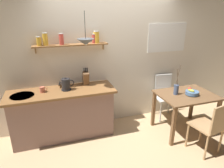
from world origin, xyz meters
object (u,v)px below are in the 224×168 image
at_px(electric_kettle, 66,84).
at_px(pendant_lamp, 86,42).
at_px(knife_block, 86,78).
at_px(coffee_mug_by_sink, 42,90).
at_px(dining_chair_near, 211,125).
at_px(twig_vase, 176,89).
at_px(dining_chair_far, 165,94).
at_px(dining_table, 186,100).
at_px(fruit_bowl, 192,92).

relative_size(electric_kettle, pendant_lamp, 0.47).
distance_m(electric_kettle, knife_block, 0.40).
height_order(coffee_mug_by_sink, pendant_lamp, pendant_lamp).
relative_size(dining_chair_near, pendant_lamp, 1.71).
height_order(twig_vase, pendant_lamp, pendant_lamp).
bearing_deg(twig_vase, dining_chair_far, 75.24).
distance_m(dining_table, coffee_mug_by_sink, 2.57).
relative_size(dining_chair_far, coffee_mug_by_sink, 7.51).
height_order(dining_chair_near, pendant_lamp, pendant_lamp).
distance_m(dining_chair_far, knife_block, 1.76).
bearing_deg(electric_kettle, coffee_mug_by_sink, 177.32).
bearing_deg(dining_chair_far, coffee_mug_by_sink, -177.85).
height_order(electric_kettle, knife_block, knife_block).
xyz_separation_m(fruit_bowl, coffee_mug_by_sink, (-2.55, 0.59, 0.15)).
bearing_deg(electric_kettle, knife_block, 20.69).
xyz_separation_m(twig_vase, knife_block, (-1.53, 0.60, 0.18)).
distance_m(fruit_bowl, knife_block, 1.94).
xyz_separation_m(fruit_bowl, twig_vase, (-0.26, 0.11, 0.05)).
relative_size(fruit_bowl, coffee_mug_by_sink, 1.90).
xyz_separation_m(dining_table, fruit_bowl, (0.06, -0.05, 0.17)).
xyz_separation_m(dining_chair_far, electric_kettle, (-2.05, -0.11, 0.50)).
bearing_deg(coffee_mug_by_sink, twig_vase, -11.81).
xyz_separation_m(dining_chair_near, pendant_lamp, (-1.71, 1.15, 1.21)).
distance_m(dining_chair_far, coffee_mug_by_sink, 2.49).
relative_size(knife_block, coffee_mug_by_sink, 2.70).
xyz_separation_m(dining_table, coffee_mug_by_sink, (-2.49, 0.54, 0.31)).
bearing_deg(dining_table, electric_kettle, 166.13).
xyz_separation_m(dining_chair_far, twig_vase, (-0.15, -0.57, 0.35)).
xyz_separation_m(coffee_mug_by_sink, pendant_lamp, (0.76, -0.06, 0.77)).
bearing_deg(fruit_bowl, coffee_mug_by_sink, 166.99).
bearing_deg(fruit_bowl, dining_chair_far, 98.98).
distance_m(dining_chair_near, electric_kettle, 2.45).
bearing_deg(knife_block, pendant_lamp, -91.68).
xyz_separation_m(dining_chair_near, dining_chair_far, (-0.02, 1.30, 0.00)).
relative_size(fruit_bowl, pendant_lamp, 0.44).
height_order(dining_chair_near, electric_kettle, electric_kettle).
height_order(twig_vase, coffee_mug_by_sink, twig_vase).
height_order(dining_table, pendant_lamp, pendant_lamp).
relative_size(dining_table, dining_chair_near, 1.11).
xyz_separation_m(dining_chair_far, coffee_mug_by_sink, (-2.45, -0.09, 0.44)).
distance_m(dining_chair_near, pendant_lamp, 2.39).
bearing_deg(twig_vase, knife_block, 158.55).
relative_size(fruit_bowl, electric_kettle, 0.93).
bearing_deg(fruit_bowl, dining_chair_near, -97.87).
bearing_deg(pendant_lamp, dining_chair_far, 5.08).
distance_m(fruit_bowl, coffee_mug_by_sink, 2.63).
height_order(knife_block, coffee_mug_by_sink, knife_block).
height_order(dining_table, twig_vase, twig_vase).
xyz_separation_m(dining_chair_far, pendant_lamp, (-1.69, -0.15, 1.21)).
xyz_separation_m(electric_kettle, pendant_lamp, (0.37, -0.04, 0.71)).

